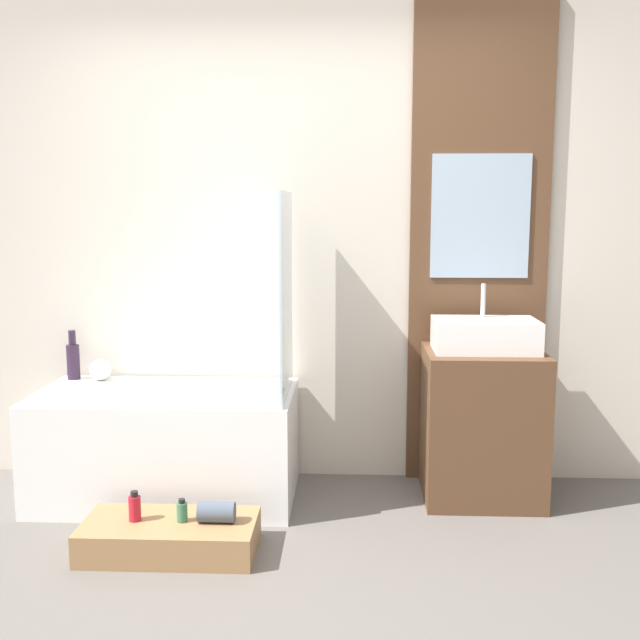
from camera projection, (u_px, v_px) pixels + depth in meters
ground_plane at (262, 624)px, 2.73m from camera, size 12.00×12.00×0.00m
wall_tiled_back at (294, 245)px, 4.09m from camera, size 4.20×0.06×2.60m
wall_wood_accent at (479, 243)px, 4.00m from camera, size 0.74×0.04×2.60m
bathtub at (167, 444)px, 3.88m from camera, size 1.32×0.70×0.57m
glass_shower_screen at (286, 295)px, 3.71m from camera, size 0.01×0.60×1.01m
wooden_step_bench at (170, 536)px, 3.28m from camera, size 0.76×0.38×0.14m
vanity_cabinet at (482, 425)px, 3.87m from camera, size 0.60×0.51×0.78m
sink at (485, 335)px, 3.79m from camera, size 0.52×0.32×0.34m
vase_tall_dark at (73, 359)px, 4.11m from camera, size 0.07×0.07×0.27m
vase_round_light at (100, 370)px, 4.08m from camera, size 0.12×0.12×0.12m
bottle_soap_primary at (135, 507)px, 3.27m from camera, size 0.05×0.05×0.13m
bottle_soap_secondary at (182, 511)px, 3.26m from camera, size 0.05×0.05×0.10m
towel_roll at (217, 512)px, 3.26m from camera, size 0.16×0.09×0.09m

